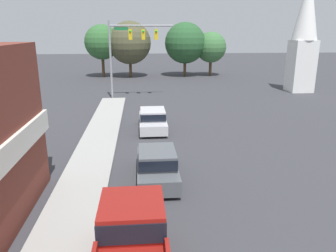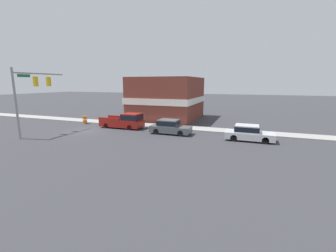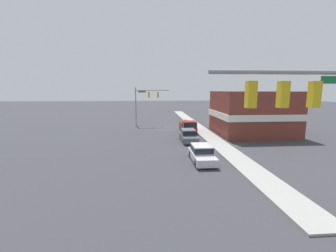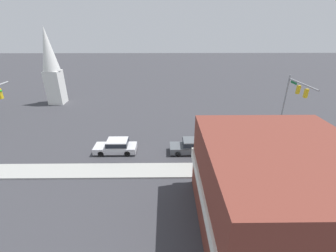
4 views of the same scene
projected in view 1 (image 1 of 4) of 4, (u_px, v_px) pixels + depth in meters
far_signal_assembly at (130, 42)px, 33.53m from camera, size 6.57×0.49×7.97m
car_lead at (157, 164)px, 15.76m from camera, size 1.88×4.58×1.61m
car_second_ahead at (153, 119)px, 23.82m from camera, size 1.90×4.65×1.57m
pickup_truck_parked at (132, 248)px, 9.52m from camera, size 2.11×5.54×1.93m
church_steeple at (305, 31)px, 37.27m from camera, size 2.86×2.86×13.18m
backdrop_tree_left_far at (102, 42)px, 49.60m from camera, size 5.25×5.25×7.91m
backdrop_tree_left_mid at (130, 43)px, 49.69m from camera, size 6.45×6.45×8.41m
backdrop_tree_center at (185, 43)px, 50.64m from camera, size 6.30×6.30×8.26m
backdrop_tree_right_mid at (211, 47)px, 51.30m from camera, size 4.74×4.74×6.82m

